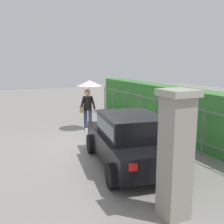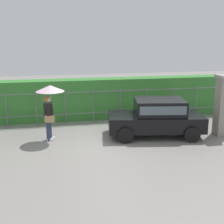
# 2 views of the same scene
# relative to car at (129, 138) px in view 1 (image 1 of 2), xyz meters

# --- Properties ---
(ground_plane) EXTENTS (40.00, 40.00, 0.00)m
(ground_plane) POSITION_rel_car_xyz_m (-2.06, -0.42, -0.80)
(ground_plane) COLOR gray
(car) EXTENTS (3.92, 2.32, 1.48)m
(car) POSITION_rel_car_xyz_m (0.00, 0.00, 0.00)
(car) COLOR black
(car) RESTS_ON ground
(pedestrian) EXTENTS (1.05, 1.05, 2.11)m
(pedestrian) POSITION_rel_car_xyz_m (-4.13, 0.30, 0.81)
(pedestrian) COLOR #2D3856
(pedestrian) RESTS_ON ground
(gate_pillar) EXTENTS (0.60, 0.60, 2.42)m
(gate_pillar) POSITION_rel_car_xyz_m (2.55, -0.43, 0.44)
(gate_pillar) COLOR gray
(gate_pillar) RESTS_ON ground
(fence_section) EXTENTS (11.40, 0.05, 1.50)m
(fence_section) POSITION_rel_car_xyz_m (-1.59, 2.36, 0.02)
(fence_section) COLOR #59605B
(fence_section) RESTS_ON ground
(hedge_row) EXTENTS (12.35, 0.90, 1.90)m
(hedge_row) POSITION_rel_car_xyz_m (-1.59, 3.09, 0.15)
(hedge_row) COLOR #387F33
(hedge_row) RESTS_ON ground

